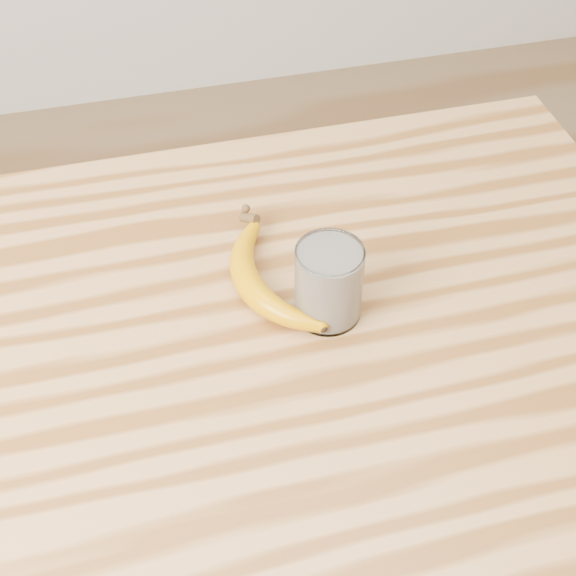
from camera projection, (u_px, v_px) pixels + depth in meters
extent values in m
cube|color=#AD7B45|center=(246.00, 339.00, 1.03)|extent=(1.20, 0.80, 0.04)
cylinder|color=brown|center=(472.00, 309.00, 1.68)|extent=(0.06, 0.06, 0.86)
cylinder|color=white|center=(329.00, 283.00, 1.00)|extent=(0.09, 0.09, 0.11)
torus|color=white|center=(330.00, 252.00, 0.96)|extent=(0.09, 0.09, 0.00)
cylinder|color=beige|center=(329.00, 283.00, 1.00)|extent=(0.08, 0.08, 0.10)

